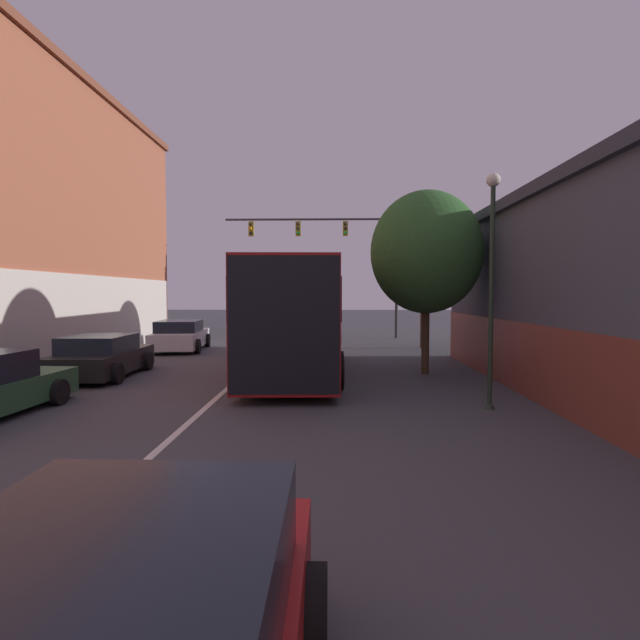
# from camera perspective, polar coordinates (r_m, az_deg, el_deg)

# --- Properties ---
(lane_center_line) EXTENTS (0.14, 46.74, 0.01)m
(lane_center_line) POSITION_cam_1_polar(r_m,az_deg,el_deg) (15.17, -9.13, -6.46)
(lane_center_line) COLOR silver
(lane_center_line) RESTS_ON ground_plane
(bus) EXTENTS (3.16, 11.25, 3.39)m
(bus) POSITION_cam_1_polar(r_m,az_deg,el_deg) (16.37, -2.99, 0.95)
(bus) COLOR maroon
(bus) RESTS_ON ground_plane
(parked_car_left_near) EXTENTS (2.47, 4.56, 1.32)m
(parked_car_left_near) POSITION_cam_1_polar(r_m,az_deg,el_deg) (22.82, -15.68, -1.76)
(parked_car_left_near) COLOR silver
(parked_car_left_near) RESTS_ON ground_plane
(parked_car_left_far) EXTENTS (2.21, 4.17, 1.26)m
(parked_car_left_far) POSITION_cam_1_polar(r_m,az_deg,el_deg) (16.33, -23.71, -3.87)
(parked_car_left_far) COLOR black
(parked_car_left_far) RESTS_ON ground_plane
(traffic_signal_gantry) EXTENTS (9.69, 0.36, 6.95)m
(traffic_signal_gantry) POSITION_cam_1_polar(r_m,az_deg,el_deg) (28.19, 2.27, 8.56)
(traffic_signal_gantry) COLOR #333338
(traffic_signal_gantry) RESTS_ON ground_plane
(street_lamp) EXTENTS (0.30, 0.30, 5.04)m
(street_lamp) POSITION_cam_1_polar(r_m,az_deg,el_deg) (11.28, 19.02, 4.31)
(street_lamp) COLOR #233323
(street_lamp) RESTS_ON ground_plane
(street_tree_near) EXTENTS (3.45, 3.11, 5.68)m
(street_tree_near) POSITION_cam_1_polar(r_m,az_deg,el_deg) (15.91, 12.05, 7.57)
(street_tree_near) COLOR #4C3823
(street_tree_near) RESTS_ON ground_plane
(street_tree_far) EXTENTS (3.10, 2.79, 5.50)m
(street_tree_far) POSITION_cam_1_polar(r_m,az_deg,el_deg) (23.27, 11.67, 6.14)
(street_tree_far) COLOR brown
(street_tree_far) RESTS_ON ground_plane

